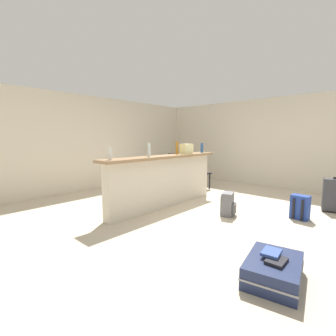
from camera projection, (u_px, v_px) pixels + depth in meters
ground_plane at (193, 206)px, 5.03m from camera, size 13.00×13.00×0.05m
wall_back at (108, 143)px, 6.91m from camera, size 6.60×0.10×2.50m
wall_right at (245, 143)px, 7.31m from camera, size 0.10×6.00×2.50m
partition_half_wall at (165, 182)px, 4.89m from camera, size 2.80×0.20×1.00m
bar_countertop at (165, 157)px, 4.82m from camera, size 2.96×0.40×0.05m
bottle_white at (110, 153)px, 3.85m from camera, size 0.06×0.06×0.21m
bottle_clear at (149, 150)px, 4.50m from camera, size 0.06×0.06×0.26m
bottle_amber at (177, 148)px, 5.14m from camera, size 0.06×0.06×0.28m
bottle_blue at (202, 148)px, 5.75m from camera, size 0.06×0.06×0.23m
grocery_bag at (187, 149)px, 5.29m from camera, size 0.26×0.18×0.22m
dining_table at (185, 164)px, 7.01m from camera, size 1.10×0.80×0.74m
dining_chair_near_partition at (199, 170)px, 6.67m from camera, size 0.46×0.46×0.93m
dining_chair_far_side at (171, 166)px, 7.46m from camera, size 0.45×0.45×0.93m
suitcase_flat_navy at (273, 270)px, 2.37m from camera, size 0.87×0.60×0.22m
backpack_grey at (228, 205)px, 4.33m from camera, size 0.32×0.30×0.42m
suitcase_upright_charcoal at (336, 195)px, 4.52m from camera, size 0.33×0.48×0.67m
backpack_blue at (300, 208)px, 4.15m from camera, size 0.27×0.30×0.42m
book_stack at (274, 257)px, 2.34m from camera, size 0.31×0.24×0.06m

